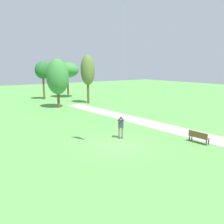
{
  "coord_description": "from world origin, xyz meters",
  "views": [
    {
      "loc": [
        -9.66,
        -12.65,
        5.57
      ],
      "look_at": [
        0.54,
        1.57,
        2.09
      ],
      "focal_mm": 37.25,
      "sensor_mm": 36.0,
      "label": 1
    }
  ],
  "objects_px": {
    "park_bench_near_walkway": "(199,136)",
    "tree_behind_path": "(43,71)",
    "tree_lakeside_far": "(88,70)",
    "person_kite_flyer": "(121,125)",
    "tree_horizon_far": "(57,77)",
    "tree_lakeside_near": "(67,70)"
  },
  "relations": [
    {
      "from": "park_bench_near_walkway",
      "to": "tree_behind_path",
      "type": "bearing_deg",
      "value": 92.32
    },
    {
      "from": "tree_lakeside_far",
      "to": "tree_behind_path",
      "type": "bearing_deg",
      "value": 116.24
    },
    {
      "from": "person_kite_flyer",
      "to": "tree_behind_path",
      "type": "height_order",
      "value": "tree_behind_path"
    },
    {
      "from": "person_kite_flyer",
      "to": "tree_horizon_far",
      "type": "xyz_separation_m",
      "value": [
        1.52,
        15.74,
        3.12
      ]
    },
    {
      "from": "tree_horizon_far",
      "to": "tree_lakeside_far",
      "type": "bearing_deg",
      "value": 10.88
    },
    {
      "from": "tree_horizon_far",
      "to": "tree_lakeside_near",
      "type": "xyz_separation_m",
      "value": [
        5.65,
        9.04,
        0.69
      ]
    },
    {
      "from": "tree_lakeside_far",
      "to": "tree_lakeside_near",
      "type": "bearing_deg",
      "value": 86.81
    },
    {
      "from": "tree_lakeside_near",
      "to": "tree_lakeside_far",
      "type": "height_order",
      "value": "tree_lakeside_far"
    },
    {
      "from": "tree_behind_path",
      "to": "person_kite_flyer",
      "type": "bearing_deg",
      "value": -96.34
    },
    {
      "from": "tree_horizon_far",
      "to": "tree_lakeside_far",
      "type": "height_order",
      "value": "tree_lakeside_far"
    },
    {
      "from": "tree_behind_path",
      "to": "tree_lakeside_near",
      "type": "bearing_deg",
      "value": -0.18
    },
    {
      "from": "person_kite_flyer",
      "to": "tree_behind_path",
      "type": "distance_m",
      "value": 25.22
    },
    {
      "from": "park_bench_near_walkway",
      "to": "tree_horizon_far",
      "type": "distance_m",
      "value": 20.43
    },
    {
      "from": "tree_horizon_far",
      "to": "person_kite_flyer",
      "type": "bearing_deg",
      "value": -95.53
    },
    {
      "from": "tree_lakeside_near",
      "to": "tree_lakeside_far",
      "type": "bearing_deg",
      "value": -93.19
    },
    {
      "from": "tree_behind_path",
      "to": "tree_lakeside_near",
      "type": "height_order",
      "value": "tree_behind_path"
    },
    {
      "from": "tree_lakeside_near",
      "to": "person_kite_flyer",
      "type": "bearing_deg",
      "value": -106.15
    },
    {
      "from": "tree_horizon_far",
      "to": "park_bench_near_walkway",
      "type": "bearing_deg",
      "value": -83.12
    },
    {
      "from": "tree_behind_path",
      "to": "tree_lakeside_far",
      "type": "relative_size",
      "value": 0.87
    },
    {
      "from": "person_kite_flyer",
      "to": "park_bench_near_walkway",
      "type": "bearing_deg",
      "value": -47.05
    },
    {
      "from": "person_kite_flyer",
      "to": "tree_lakeside_far",
      "type": "xyz_separation_m",
      "value": [
        6.72,
        16.74,
        3.88
      ]
    },
    {
      "from": "park_bench_near_walkway",
      "to": "tree_lakeside_far",
      "type": "bearing_deg",
      "value": 82.41
    }
  ]
}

